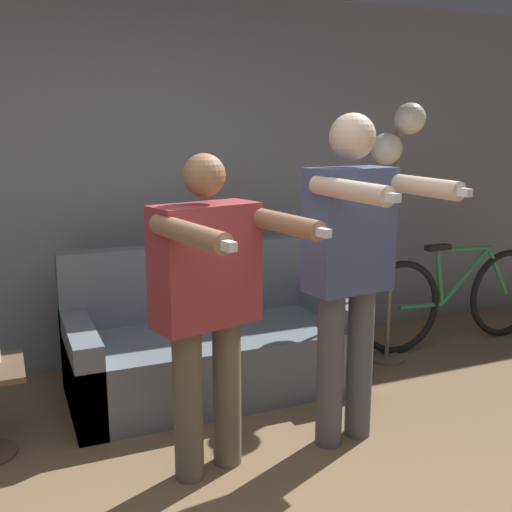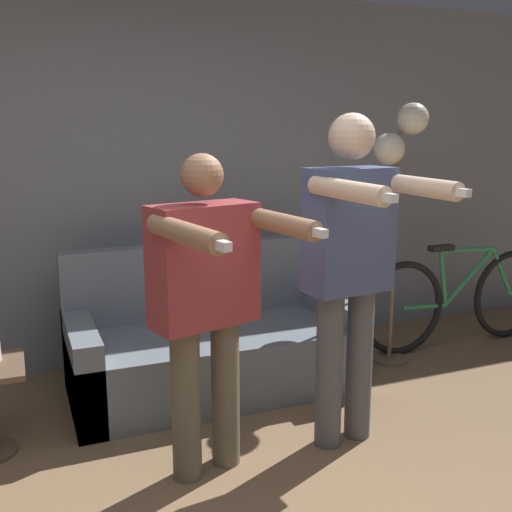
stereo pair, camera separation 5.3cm
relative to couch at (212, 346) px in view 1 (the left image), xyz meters
The scene contains 7 objects.
wall_back 1.32m from the couch, 124.36° to the left, with size 10.00×0.05×2.60m.
couch is the anchor object (origin of this frame).
person_left 1.18m from the couch, 109.39° to the right, with size 0.67×0.77×1.55m.
person_right 1.27m from the couch, 65.47° to the right, with size 0.56×0.72×1.73m.
cat 0.80m from the couch, 54.68° to the left, with size 0.51×0.12×0.19m.
floor_lamp 1.79m from the couch, ahead, with size 0.39×0.27×1.83m.
bicycle 1.99m from the couch, ahead, with size 1.75×0.07×0.81m.
Camera 1 is at (-0.71, -1.67, 1.65)m, focal length 42.00 mm.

